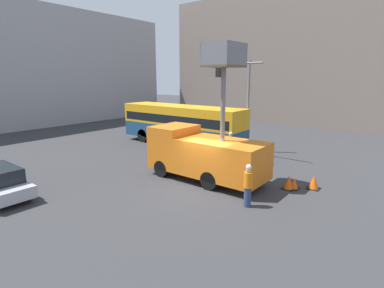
{
  "coord_description": "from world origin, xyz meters",
  "views": [
    {
      "loc": [
        -11.62,
        -8.62,
        5.58
      ],
      "look_at": [
        1.29,
        1.52,
        1.9
      ],
      "focal_mm": 28.0,
      "sensor_mm": 36.0,
      "label": 1
    }
  ],
  "objects_px": {
    "road_worker_directing": "(230,146)",
    "traffic_cone_near_truck": "(289,183)",
    "utility_truck": "(204,152)",
    "traffic_cone_far_side": "(314,182)",
    "traffic_light_pole": "(239,92)",
    "city_bus": "(182,122)",
    "road_worker_near_truck": "(248,185)",
    "traffic_cone_mid_road": "(294,183)"
  },
  "relations": [
    {
      "from": "traffic_cone_far_side",
      "to": "traffic_cone_mid_road",
      "type": "bearing_deg",
      "value": 128.77
    },
    {
      "from": "road_worker_directing",
      "to": "traffic_cone_near_truck",
      "type": "relative_size",
      "value": 2.77
    },
    {
      "from": "road_worker_directing",
      "to": "traffic_cone_far_side",
      "type": "xyz_separation_m",
      "value": [
        -2.08,
        -6.21,
        -0.64
      ]
    },
    {
      "from": "utility_truck",
      "to": "traffic_light_pole",
      "type": "height_order",
      "value": "utility_truck"
    },
    {
      "from": "road_worker_near_truck",
      "to": "traffic_cone_near_truck",
      "type": "xyz_separation_m",
      "value": [
        3.19,
        -0.64,
        -0.65
      ]
    },
    {
      "from": "city_bus",
      "to": "utility_truck",
      "type": "bearing_deg",
      "value": 140.25
    },
    {
      "from": "road_worker_directing",
      "to": "traffic_cone_far_side",
      "type": "height_order",
      "value": "road_worker_directing"
    },
    {
      "from": "utility_truck",
      "to": "road_worker_near_truck",
      "type": "height_order",
      "value": "utility_truck"
    },
    {
      "from": "city_bus",
      "to": "road_worker_directing",
      "type": "xyz_separation_m",
      "value": [
        -1.46,
        -5.57,
        -0.95
      ]
    },
    {
      "from": "road_worker_directing",
      "to": "traffic_cone_mid_road",
      "type": "relative_size",
      "value": 3.22
    },
    {
      "from": "traffic_cone_mid_road",
      "to": "road_worker_near_truck",
      "type": "bearing_deg",
      "value": 165.8
    },
    {
      "from": "road_worker_directing",
      "to": "traffic_cone_near_truck",
      "type": "bearing_deg",
      "value": -32.19
    },
    {
      "from": "utility_truck",
      "to": "road_worker_near_truck",
      "type": "relative_size",
      "value": 3.73
    },
    {
      "from": "utility_truck",
      "to": "road_worker_near_truck",
      "type": "distance_m",
      "value": 4.04
    },
    {
      "from": "city_bus",
      "to": "traffic_light_pole",
      "type": "xyz_separation_m",
      "value": [
        -0.08,
        -5.35,
        2.65
      ]
    },
    {
      "from": "traffic_cone_mid_road",
      "to": "traffic_cone_far_side",
      "type": "xyz_separation_m",
      "value": [
        0.63,
        -0.78,
        0.06
      ]
    },
    {
      "from": "traffic_cone_near_truck",
      "to": "city_bus",
      "type": "bearing_deg",
      "value": 67.94
    },
    {
      "from": "city_bus",
      "to": "road_worker_near_truck",
      "type": "xyz_separation_m",
      "value": [
        -7.56,
        -10.14,
        -0.96
      ]
    },
    {
      "from": "utility_truck",
      "to": "traffic_light_pole",
      "type": "distance_m",
      "value": 6.6
    },
    {
      "from": "traffic_cone_far_side",
      "to": "traffic_light_pole",
      "type": "bearing_deg",
      "value": 61.67
    },
    {
      "from": "utility_truck",
      "to": "road_worker_directing",
      "type": "distance_m",
      "value": 4.5
    },
    {
      "from": "city_bus",
      "to": "traffic_cone_mid_road",
      "type": "xyz_separation_m",
      "value": [
        -4.17,
        -11.0,
        -1.66
      ]
    },
    {
      "from": "traffic_light_pole",
      "to": "road_worker_near_truck",
      "type": "height_order",
      "value": "traffic_light_pole"
    },
    {
      "from": "road_worker_directing",
      "to": "traffic_cone_near_truck",
      "type": "xyz_separation_m",
      "value": [
        -2.91,
        -5.21,
        -0.65
      ]
    },
    {
      "from": "road_worker_directing",
      "to": "traffic_cone_mid_road",
      "type": "distance_m",
      "value": 6.11
    },
    {
      "from": "utility_truck",
      "to": "traffic_cone_near_truck",
      "type": "bearing_deg",
      "value": -71.14
    },
    {
      "from": "road_worker_near_truck",
      "to": "traffic_cone_mid_road",
      "type": "xyz_separation_m",
      "value": [
        3.39,
        -0.86,
        -0.7
      ]
    },
    {
      "from": "city_bus",
      "to": "road_worker_directing",
      "type": "height_order",
      "value": "city_bus"
    },
    {
      "from": "traffic_cone_far_side",
      "to": "traffic_cone_near_truck",
      "type": "bearing_deg",
      "value": 129.7
    },
    {
      "from": "city_bus",
      "to": "road_worker_directing",
      "type": "relative_size",
      "value": 5.74
    },
    {
      "from": "traffic_cone_mid_road",
      "to": "utility_truck",
      "type": "bearing_deg",
      "value": 110.29
    },
    {
      "from": "road_worker_near_truck",
      "to": "road_worker_directing",
      "type": "xyz_separation_m",
      "value": [
        6.1,
        4.57,
        0.01
      ]
    },
    {
      "from": "city_bus",
      "to": "traffic_cone_mid_road",
      "type": "distance_m",
      "value": 11.88
    },
    {
      "from": "city_bus",
      "to": "road_worker_near_truck",
      "type": "height_order",
      "value": "city_bus"
    },
    {
      "from": "traffic_light_pole",
      "to": "traffic_cone_near_truck",
      "type": "xyz_separation_m",
      "value": [
        -4.29,
        -5.43,
        -4.26
      ]
    },
    {
      "from": "utility_truck",
      "to": "road_worker_near_truck",
      "type": "bearing_deg",
      "value": -115.82
    },
    {
      "from": "road_worker_near_truck",
      "to": "road_worker_directing",
      "type": "relative_size",
      "value": 0.99
    },
    {
      "from": "utility_truck",
      "to": "traffic_cone_near_truck",
      "type": "relative_size",
      "value": 10.26
    },
    {
      "from": "road_worker_near_truck",
      "to": "traffic_cone_mid_road",
      "type": "distance_m",
      "value": 3.57
    },
    {
      "from": "city_bus",
      "to": "traffic_cone_near_truck",
      "type": "xyz_separation_m",
      "value": [
        -4.37,
        -10.78,
        -1.61
      ]
    },
    {
      "from": "city_bus",
      "to": "road_worker_directing",
      "type": "distance_m",
      "value": 5.84
    },
    {
      "from": "traffic_cone_mid_road",
      "to": "traffic_cone_near_truck",
      "type": "bearing_deg",
      "value": 132.9
    }
  ]
}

